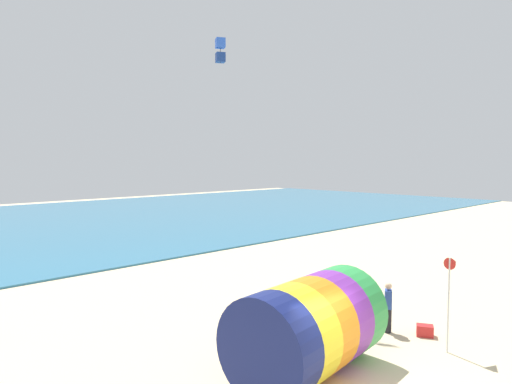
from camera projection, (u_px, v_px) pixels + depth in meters
name	position (u px, v px, depth m)	size (l,w,h in m)	color
giant_inflatable_tube	(309.00, 327.00, 12.07)	(4.61, 3.05, 2.58)	navy
kite_handler	(388.00, 307.00, 15.06)	(0.42, 0.38, 1.67)	black
kite_blue_box	(220.00, 50.00, 23.77)	(0.62, 0.62, 1.32)	blue
beach_flag	(452.00, 267.00, 13.50)	(0.47, 0.36, 2.85)	silver
cooler_box	(425.00, 331.00, 14.79)	(0.52, 0.36, 0.36)	red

